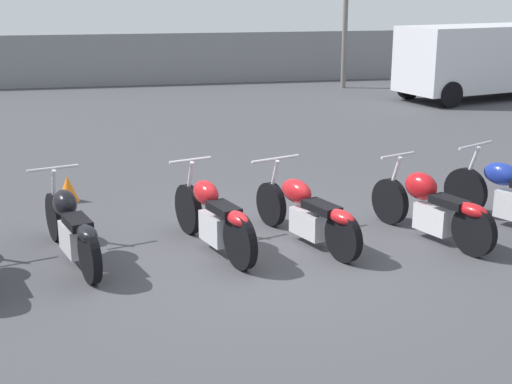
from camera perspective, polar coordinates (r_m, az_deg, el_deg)
ground_plane at (r=8.64m, az=0.65°, el=-5.00°), size 60.00×60.00×0.00m
fence_back at (r=23.71m, az=-7.68°, el=10.48°), size 40.00×0.04×1.64m
motorcycle_slot_1 at (r=8.58m, az=-14.53°, el=-2.78°), size 0.87×2.10×0.98m
motorcycle_slot_2 at (r=8.63m, az=-3.38°, el=-2.01°), size 0.83×2.00×1.02m
motorcycle_slot_3 at (r=8.90m, az=4.11°, el=-1.62°), size 1.00×2.05×0.96m
motorcycle_slot_4 at (r=9.29m, az=13.88°, el=-1.15°), size 0.91×1.97×0.99m
parked_van at (r=21.39m, az=17.48°, el=10.16°), size 5.02×2.96×2.05m
traffic_cone_near at (r=11.03m, az=-14.82°, el=0.25°), size 0.32×0.32×0.39m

